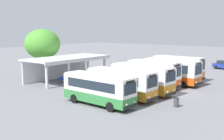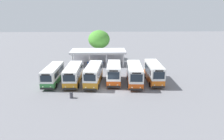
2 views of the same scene
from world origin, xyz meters
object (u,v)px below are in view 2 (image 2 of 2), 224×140
Objects in this scene: city_bus_fourth_amber at (114,72)px; waiting_chair_fourth_seat at (97,63)px; waiting_chair_far_end_seat at (102,63)px; litter_bin_apron at (71,95)px; waiting_chair_end_by_column at (88,63)px; city_bus_middle_cream at (94,74)px; city_bus_far_end_green at (154,72)px; city_bus_fifth_blue at (135,74)px; city_bus_second_in_row at (73,74)px; waiting_chair_second_from_end at (91,63)px; waiting_chair_fifth_seat at (99,63)px; waiting_chair_middle_seat at (94,63)px; city_bus_nearest_orange at (53,74)px.

city_bus_fourth_amber reaches higher than waiting_chair_fourth_seat.
litter_bin_apron is (-4.25, -17.77, -0.07)m from waiting_chair_far_end_seat.
waiting_chair_end_by_column and waiting_chair_far_end_seat have the same top height.
city_bus_far_end_green is at bearing 2.43° from city_bus_middle_cream.
city_bus_fifth_blue is 11.45m from litter_bin_apron.
city_bus_second_in_row is at bearing -106.87° from waiting_chair_fourth_seat.
waiting_chair_fifth_seat is at bearing -0.53° from waiting_chair_second_from_end.
city_bus_far_end_green is (14.02, 0.02, 0.16)m from city_bus_second_in_row.
waiting_chair_fifth_seat is (-9.85, 11.62, -1.36)m from city_bus_far_end_green.
waiting_chair_middle_seat is at bearing 1.56° from waiting_chair_second_from_end.
waiting_chair_fourth_seat is 1.00× the size of waiting_chair_fifth_seat.
city_bus_second_in_row is 3.53m from city_bus_middle_cream.
city_bus_fifth_blue is at bearing -62.80° from waiting_chair_fifth_seat.
city_bus_nearest_orange reaches higher than waiting_chair_fifth_seat.
waiting_chair_fifth_seat is at bearing 176.43° from waiting_chair_far_end_seat.
waiting_chair_second_from_end is at bearing 123.73° from city_bus_fifth_blue.
city_bus_fifth_blue is at bearing -2.31° from city_bus_middle_cream.
waiting_chair_end_by_column is at bearing 65.89° from city_bus_nearest_orange.
waiting_chair_fourth_seat is 18.06m from litter_bin_apron.
city_bus_second_in_row is at bearing -103.92° from waiting_chair_middle_seat.
city_bus_fourth_amber is 7.01m from city_bus_far_end_green.
city_bus_far_end_green reaches higher than city_bus_fourth_amber.
waiting_chair_fifth_seat is at bearing 130.29° from city_bus_far_end_green.
city_bus_middle_cream is 3.54m from city_bus_fourth_amber.
city_bus_fifth_blue is 9.16× the size of waiting_chair_second_from_end.
waiting_chair_end_by_column is at bearing -179.73° from waiting_chair_far_end_seat.
city_bus_middle_cream is 12.14m from waiting_chair_fourth_seat.
waiting_chair_fourth_seat is (0.64, -0.04, 0.00)m from waiting_chair_middle_seat.
waiting_chair_fifth_seat is at bearing 103.77° from city_bus_fourth_amber.
waiting_chair_fourth_seat is 1.27m from waiting_chair_far_end_seat.
city_bus_nearest_orange reaches higher than waiting_chair_fourth_seat.
waiting_chair_fifth_seat is 0.64m from waiting_chair_far_end_seat.
city_bus_far_end_green is 16.60m from waiting_chair_second_from_end.
waiting_chair_fifth_seat is at bearing 86.85° from city_bus_middle_cream.
city_bus_second_in_row is 10.54m from city_bus_fifth_blue.
waiting_chair_fourth_seat is at bearing 80.51° from litter_bin_apron.
litter_bin_apron reaches higher than waiting_chair_end_by_column.
city_bus_far_end_green reaches higher than waiting_chair_second_from_end.
litter_bin_apron is at bearing -117.17° from city_bus_middle_cream.
city_bus_fifth_blue is at bearing -3.84° from city_bus_second_in_row.
waiting_chair_end_by_column is at bearing -175.98° from waiting_chair_middle_seat.
waiting_chair_fourth_seat is at bearing 89.87° from city_bus_middle_cream.
waiting_chair_end_by_column and waiting_chair_fourth_seat have the same top height.
city_bus_second_in_row is at bearing -179.61° from city_bus_fourth_amber.
waiting_chair_fifth_seat is (4.17, 11.65, -1.20)m from city_bus_second_in_row.
city_bus_fifth_blue reaches higher than city_bus_nearest_orange.
city_bus_middle_cream is 1.02× the size of city_bus_fifth_blue.
waiting_chair_middle_seat is at bearing 121.60° from city_bus_fifth_blue.
waiting_chair_fourth_seat is at bearing 132.07° from city_bus_far_end_green.
city_bus_second_in_row is 0.99× the size of city_bus_middle_cream.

